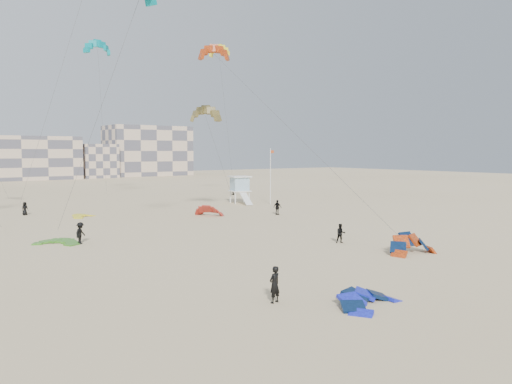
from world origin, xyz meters
TOP-DOWN VIEW (x-y plane):
  - ground at (0.00, 0.00)m, footprint 320.00×320.00m
  - kite_ground_blue at (1.50, -4.22)m, footprint 4.77×4.94m
  - kite_ground_orange at (13.85, 2.36)m, footprint 4.36×4.32m
  - kite_ground_green at (-6.73, 22.55)m, footprint 5.07×5.07m
  - kite_ground_red_far at (13.27, 31.20)m, footprint 5.13×5.10m
  - kite_ground_yellow at (0.34, 38.62)m, footprint 4.11×4.14m
  - kitesurfer_main at (-2.11, -1.09)m, footprint 0.77×0.58m
  - kitesurfer_b at (12.80, 8.80)m, footprint 1.01×0.95m
  - kitesurfer_c at (-5.14, 21.34)m, footprint 1.33×1.30m
  - kitesurfer_d at (20.29, 26.79)m, footprint 0.80×1.17m
  - kitesurfer_e at (-4.81, 44.69)m, footprint 0.91×0.73m
  - kitesurfer_f at (31.66, 53.85)m, footprint 0.81×1.74m
  - kite_fly_orange at (11.22, 26.54)m, footprint 4.32×27.13m
  - kite_fly_olive at (13.87, 33.09)m, footprint 6.74×5.33m
  - kite_fly_yellow at (25.64, 48.74)m, footprint 8.13×7.02m
  - kite_fly_teal_b at (10.25, 61.23)m, footprint 4.32×6.52m
  - lifeguard_tower_near at (24.34, 40.94)m, footprint 3.49×5.94m
  - flagpole at (27.16, 37.07)m, footprint 0.67×0.10m
  - condo_mid at (10.00, 130.00)m, footprint 32.00×16.00m
  - condo_east at (50.00, 132.00)m, footprint 26.00×14.00m
  - condo_fill_right at (32.00, 128.00)m, footprint 10.00×10.00m

SIDE VIEW (x-z plane):
  - ground at x=0.00m, z-range 0.00..0.00m
  - kite_ground_blue at x=1.50m, z-range -1.15..1.15m
  - kite_ground_orange at x=13.85m, z-range -1.98..1.98m
  - kite_ground_green at x=-6.73m, z-range -0.44..0.44m
  - kite_ground_red_far at x=13.27m, z-range -1.86..1.86m
  - kite_ground_yellow at x=0.34m, z-range -0.62..0.62m
  - kitesurfer_e at x=-4.81m, z-range 0.00..1.63m
  - kitesurfer_b at x=12.80m, z-range 0.00..1.65m
  - kitesurfer_f at x=31.66m, z-range 0.00..1.80m
  - kitesurfer_c at x=-5.14m, z-range 0.00..1.83m
  - kitesurfer_d at x=20.29m, z-range 0.00..1.84m
  - kitesurfer_main at x=-2.11m, z-range 0.00..1.90m
  - lifeguard_tower_near at x=24.34m, z-range -0.02..4.08m
  - flagpole at x=27.16m, z-range 0.20..8.44m
  - condo_fill_right at x=32.00m, z-range 0.00..10.00m
  - condo_mid at x=10.00m, z-range 0.00..12.00m
  - condo_east at x=50.00m, z-range 0.00..16.00m
  - kite_fly_olive at x=13.87m, z-range 5.86..18.52m
  - kite_fly_orange at x=11.22m, z-range 9.03..27.58m
  - kite_fly_yellow at x=25.64m, z-range 11.87..35.64m
  - kite_fly_teal_b at x=10.25m, z-range 12.09..36.80m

